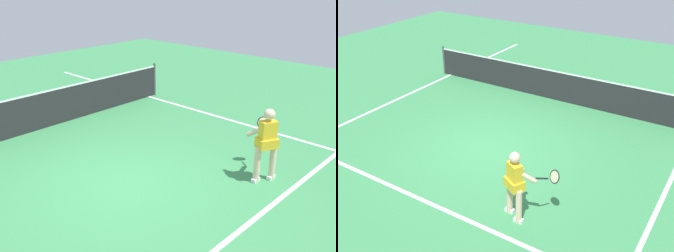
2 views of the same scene
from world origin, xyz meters
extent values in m
plane|color=#38844C|center=(0.00, 0.00, 0.00)|extent=(25.90, 25.90, 0.00)
cube|color=white|center=(0.00, -2.61, 0.00)|extent=(8.96, 0.10, 0.01)
cube|color=white|center=(4.48, 0.00, 0.00)|extent=(0.10, 17.93, 0.01)
cylinder|color=#4C4C51|center=(4.78, 3.88, 0.55)|extent=(0.08, 0.08, 1.10)
cube|color=#232326|center=(0.00, 3.88, 0.49)|extent=(9.48, 0.02, 0.98)
cube|color=white|center=(0.00, 3.88, 1.00)|extent=(9.48, 0.02, 0.04)
cylinder|color=beige|center=(1.87, -1.92, 0.39)|extent=(0.13, 0.13, 0.78)
cylinder|color=beige|center=(2.19, -2.09, 0.39)|extent=(0.13, 0.13, 0.78)
cube|color=white|center=(1.87, -1.92, 0.04)|extent=(0.20, 0.10, 0.08)
cube|color=white|center=(2.19, -2.09, 0.04)|extent=(0.20, 0.10, 0.08)
cube|color=gold|center=(2.03, -2.00, 1.04)|extent=(0.38, 0.33, 0.52)
cube|color=gold|center=(2.03, -2.00, 0.84)|extent=(0.48, 0.44, 0.20)
sphere|color=beige|center=(2.03, -2.00, 1.44)|extent=(0.22, 0.22, 0.22)
cylinder|color=beige|center=(1.97, -1.80, 1.06)|extent=(0.12, 0.48, 0.37)
cylinder|color=beige|center=(2.23, -1.94, 1.06)|extent=(0.44, 0.36, 0.37)
cylinder|color=black|center=(2.53, -1.79, 1.02)|extent=(0.17, 0.28, 0.14)
torus|color=black|center=(2.67, -1.53, 0.96)|extent=(0.31, 0.24, 0.28)
cylinder|color=beige|center=(2.67, -1.53, 0.96)|extent=(0.25, 0.19, 0.23)
camera|label=1|loc=(-4.59, -5.50, 4.03)|focal=42.59mm
camera|label=2|loc=(5.36, -7.57, 5.50)|focal=42.83mm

